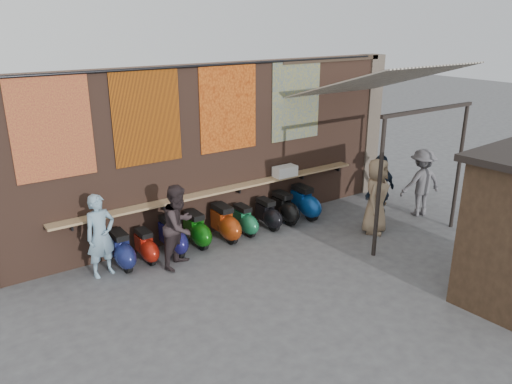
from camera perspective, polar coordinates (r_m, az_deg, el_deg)
ground at (r=10.50m, az=2.92°, el=-8.89°), size 70.00×70.00×0.00m
brick_wall at (r=11.89m, az=-4.87°, el=4.80°), size 10.00×0.40×4.00m
pier_right at (r=15.09m, az=12.63°, el=7.49°), size 0.50×0.50×4.00m
eating_counter at (r=11.84m, az=-3.86°, el=0.22°), size 8.00×0.32×0.05m
shelf_box at (r=12.76m, az=3.34°, el=2.39°), size 0.61×0.32×0.27m
tapestry_redgold at (r=10.20m, az=-22.30°, el=6.80°), size 1.50×0.02×2.00m
tapestry_sun at (r=10.75m, az=-12.37°, el=8.36°), size 1.50×0.02×2.00m
tapestry_orange at (r=11.65m, az=-3.17°, el=9.57°), size 1.50×0.02×2.00m
tapestry_multi at (r=12.79m, az=4.61°, el=10.41°), size 1.50×0.02×2.00m
hang_rail at (r=11.36m, az=-4.56°, el=14.29°), size 9.50×0.06×0.06m
scooter_stool_0 at (r=10.79m, az=-15.14°, el=-6.47°), size 0.37×0.82×0.78m
scooter_stool_1 at (r=10.96m, az=-12.48°, el=-6.09°), size 0.33×0.73×0.69m
scooter_stool_2 at (r=11.17m, az=-9.56°, el=-5.01°), size 0.39×0.87×0.82m
scooter_stool_3 at (r=11.46m, az=-6.85°, el=-4.31°), size 0.38×0.84×0.79m
scooter_stool_4 at (r=11.70m, az=-3.62°, el=-3.58°), size 0.40×0.89×0.84m
scooter_stool_5 at (r=12.01m, az=-1.34°, el=-3.26°), size 0.33×0.74×0.71m
scooter_stool_6 at (r=12.34m, az=1.32°, el=-2.55°), size 0.35×0.78×0.74m
scooter_stool_7 at (r=12.70m, az=3.23°, el=-1.83°), size 0.37×0.82×0.78m
scooter_stool_8 at (r=13.03m, az=5.53°, el=-1.19°), size 0.40×0.89×0.84m
diner_left at (r=10.42m, az=-17.34°, el=-4.78°), size 0.69×0.52×1.72m
diner_right at (r=10.44m, az=-8.77°, el=-3.87°), size 1.09×1.03×1.78m
shopper_navy at (r=12.54m, az=13.96°, el=0.01°), size 1.16×0.61×1.88m
shopper_grey at (r=13.72m, az=18.37°, el=1.05°), size 1.29×0.93×1.79m
shopper_tan at (r=12.28m, az=13.58°, el=-0.46°), size 1.07×0.94×1.85m
stall_sign at (r=10.34m, az=25.54°, el=0.46°), size 1.20×0.13×0.50m
stall_shelf at (r=10.66m, az=24.80°, el=-4.47°), size 2.06×0.26×0.06m
awning_canvas at (r=12.41m, az=13.82°, el=12.22°), size 3.20×3.28×0.97m
awning_ledger at (r=13.48m, az=8.79°, el=14.76°), size 3.30×0.08×0.12m
awning_header at (r=11.54m, az=19.20°, el=8.86°), size 3.00×0.08×0.08m
awning_post_left at (r=10.83m, az=13.87°, el=0.38°), size 0.09×0.09×3.10m
awning_post_right at (r=13.00m, az=22.18°, el=2.62°), size 0.09×0.09×3.10m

